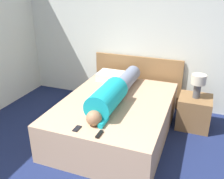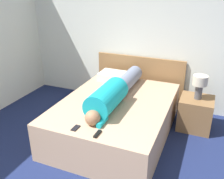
{
  "view_description": "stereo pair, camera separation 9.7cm",
  "coord_description": "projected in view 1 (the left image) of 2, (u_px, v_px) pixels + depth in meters",
  "views": [
    {
      "loc": [
        1.06,
        -0.83,
        2.16
      ],
      "look_at": [
        -0.06,
        2.12,
        0.8
      ],
      "focal_mm": 40.0,
      "sensor_mm": 36.0,
      "label": 1
    },
    {
      "loc": [
        1.15,
        -0.79,
        2.16
      ],
      "look_at": [
        -0.06,
        2.12,
        0.8
      ],
      "focal_mm": 40.0,
      "sensor_mm": 36.0,
      "label": 2
    }
  ],
  "objects": [
    {
      "name": "nightstand",
      "position": [
        194.0,
        112.0,
        3.97
      ],
      "size": [
        0.5,
        0.49,
        0.51
      ],
      "color": "brown",
      "rests_on": "ground_plane"
    },
    {
      "name": "table_lamp",
      "position": [
        198.0,
        82.0,
        3.77
      ],
      "size": [
        0.22,
        0.22,
        0.38
      ],
      "color": "#4C4C51",
      "rests_on": "nightstand"
    },
    {
      "name": "bed",
      "position": [
        116.0,
        117.0,
        3.77
      ],
      "size": [
        1.53,
        2.06,
        0.55
      ],
      "color": "tan",
      "rests_on": "ground_plane"
    },
    {
      "name": "headboard",
      "position": [
        137.0,
        80.0,
        4.71
      ],
      "size": [
        1.65,
        0.04,
        0.92
      ],
      "color": "olive",
      "rests_on": "ground_plane"
    },
    {
      "name": "tv_remote",
      "position": [
        99.0,
        134.0,
        2.85
      ],
      "size": [
        0.04,
        0.15,
        0.02
      ],
      "color": "black",
      "rests_on": "bed"
    },
    {
      "name": "pillow_near_headboard",
      "position": [
        112.0,
        76.0,
        4.43
      ],
      "size": [
        0.48,
        0.36,
        0.14
      ],
      "color": "silver",
      "rests_on": "bed"
    },
    {
      "name": "person_lying",
      "position": [
        114.0,
        92.0,
        3.6
      ],
      "size": [
        0.35,
        1.79,
        0.35
      ],
      "color": "#936B4C",
      "rests_on": "bed"
    },
    {
      "name": "wall_back",
      "position": [
        144.0,
        35.0,
        4.41
      ],
      "size": [
        5.82,
        0.06,
        2.6
      ],
      "color": "silver",
      "rests_on": "ground_plane"
    },
    {
      "name": "cell_phone",
      "position": [
        77.0,
        129.0,
        2.97
      ],
      "size": [
        0.06,
        0.13,
        0.01
      ],
      "color": "black",
      "rests_on": "bed"
    }
  ]
}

